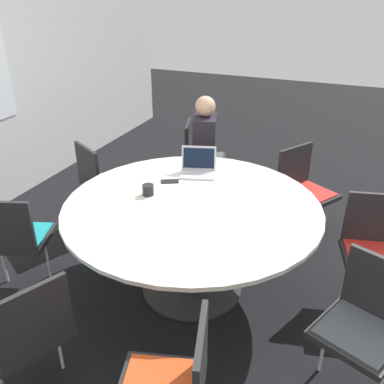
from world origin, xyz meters
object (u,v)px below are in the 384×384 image
(chair_5, at_px, (366,319))
(chair_1, at_px, (102,178))
(chair_2, at_px, (15,234))
(cell_phone, at_px, (170,181))
(chair_6, at_px, (375,244))
(coffee_cup, at_px, (148,190))
(chair_7, at_px, (303,186))
(person_0, at_px, (206,145))
(chair_3, at_px, (27,329))
(laptop, at_px, (198,167))
(chair_0, at_px, (200,154))
(chair_4, at_px, (174,384))

(chair_5, bearing_deg, chair_1, -0.43)
(chair_2, distance_m, cell_phone, 1.23)
(chair_6, height_order, coffee_cup, chair_6)
(chair_7, relative_size, person_0, 0.71)
(chair_2, distance_m, chair_5, 2.46)
(chair_2, height_order, chair_3, same)
(chair_6, relative_size, laptop, 2.47)
(chair_2, xyz_separation_m, cell_phone, (0.80, -0.90, 0.26))
(chair_0, distance_m, chair_7, 1.23)
(chair_4, height_order, cell_phone, chair_4)
(chair_3, relative_size, coffee_cup, 9.80)
(person_0, bearing_deg, chair_7, 63.93)
(chair_3, distance_m, chair_7, 2.64)
(chair_1, distance_m, coffee_cup, 1.04)
(chair_4, relative_size, coffee_cup, 9.80)
(chair_2, bearing_deg, chair_0, 51.82)
(chair_7, relative_size, cell_phone, 5.39)
(chair_0, relative_size, chair_4, 1.00)
(chair_0, distance_m, chair_1, 1.14)
(chair_7, bearing_deg, cell_phone, -15.55)
(chair_1, bearing_deg, laptop, 25.93)
(chair_7, distance_m, person_0, 1.05)
(chair_4, xyz_separation_m, chair_6, (1.63, -0.83, 0.00))
(chair_2, height_order, laptop, laptop)
(chair_2, xyz_separation_m, chair_6, (0.90, -2.48, 0.00))
(chair_2, height_order, cell_phone, chair_2)
(chair_0, height_order, chair_4, same)
(chair_7, bearing_deg, chair_3, 6.92)
(chair_7, bearing_deg, chair_6, 70.41)
(chair_7, distance_m, coffee_cup, 1.54)
(chair_1, relative_size, chair_4, 1.00)
(chair_5, xyz_separation_m, laptop, (0.97, 1.41, 0.31))
(coffee_cup, bearing_deg, person_0, 1.50)
(chair_2, xyz_separation_m, coffee_cup, (0.53, -0.85, 0.29))
(laptop, bearing_deg, cell_phone, -138.36)
(cell_phone, bearing_deg, chair_2, 131.43)
(chair_0, bearing_deg, chair_3, -15.48)
(chair_4, height_order, person_0, person_0)
(chair_2, height_order, person_0, person_0)
(chair_4, xyz_separation_m, person_0, (2.57, 0.83, 0.20))
(chair_4, bearing_deg, chair_6, -43.18)
(chair_6, bearing_deg, chair_1, -18.59)
(chair_4, relative_size, chair_7, 1.00)
(person_0, height_order, coffee_cup, person_0)
(chair_1, bearing_deg, chair_6, 24.47)
(chair_0, xyz_separation_m, chair_1, (-0.94, 0.64, 0.00))
(chair_0, xyz_separation_m, chair_3, (-2.77, -0.09, 0.00))
(chair_5, bearing_deg, chair_0, -25.16)
(chair_1, height_order, person_0, person_0)
(cell_phone, bearing_deg, chair_0, 10.77)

